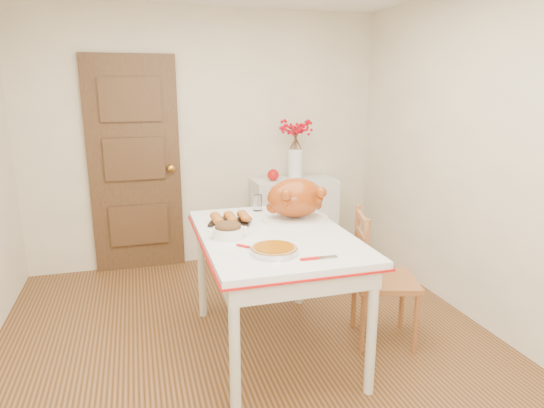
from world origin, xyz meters
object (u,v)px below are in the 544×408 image
object	(u,v)px
sideboard	(294,219)
pumpkin_pie	(274,249)
kitchen_table	(274,292)
chair_oak	(385,277)
turkey_platter	(295,200)

from	to	relation	value
sideboard	pumpkin_pie	size ratio (longest dim) A/B	3.13
kitchen_table	pumpkin_pie	bearing A→B (deg)	-106.51
sideboard	chair_oak	bearing A→B (deg)	-87.52
chair_oak	pumpkin_pie	bearing A→B (deg)	124.04
sideboard	pumpkin_pie	bearing A→B (deg)	-111.99
turkey_platter	kitchen_table	bearing A→B (deg)	-131.54
sideboard	chair_oak	size ratio (longest dim) A/B	0.89
kitchen_table	turkey_platter	distance (m)	0.66
turkey_platter	pumpkin_pie	distance (m)	0.71
chair_oak	pumpkin_pie	world-z (taller)	chair_oak
sideboard	pumpkin_pie	xyz separation A→B (m)	(-0.82, -2.03, 0.45)
kitchen_table	turkey_platter	xyz separation A→B (m)	(0.23, 0.23, 0.57)
chair_oak	pumpkin_pie	size ratio (longest dim) A/B	3.51
kitchen_table	chair_oak	bearing A→B (deg)	-7.03
chair_oak	turkey_platter	xyz separation A→B (m)	(-0.56, 0.33, 0.52)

